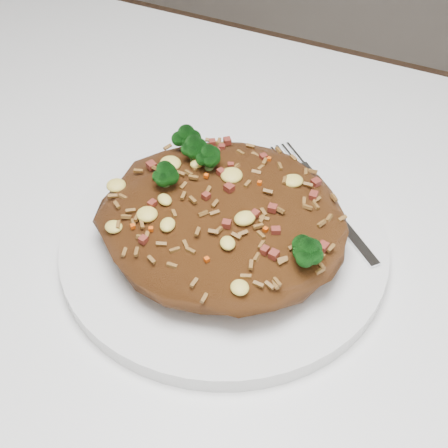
# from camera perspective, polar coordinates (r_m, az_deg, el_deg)

# --- Properties ---
(dining_table) EXTENTS (1.20, 0.80, 0.75)m
(dining_table) POSITION_cam_1_polar(r_m,az_deg,el_deg) (0.53, 3.22, -15.15)
(dining_table) COLOR white
(dining_table) RESTS_ON ground
(plate) EXTENTS (0.26, 0.26, 0.01)m
(plate) POSITION_cam_1_polar(r_m,az_deg,el_deg) (0.50, 0.00, -1.78)
(plate) COLOR white
(plate) RESTS_ON dining_table
(fried_rice) EXTENTS (0.20, 0.18, 0.07)m
(fried_rice) POSITION_cam_1_polar(r_m,az_deg,el_deg) (0.48, -0.03, 1.27)
(fried_rice) COLOR brown
(fried_rice) RESTS_ON plate
(fork) EXTENTS (0.13, 0.12, 0.00)m
(fork) POSITION_cam_1_polar(r_m,az_deg,el_deg) (0.53, 9.43, 1.70)
(fork) COLOR silver
(fork) RESTS_ON plate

